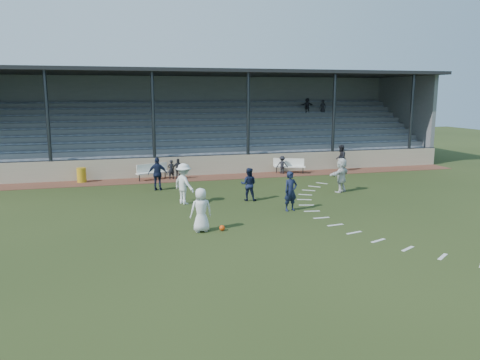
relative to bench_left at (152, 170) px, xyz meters
name	(u,v)px	position (x,y,z in m)	size (l,w,h in m)	color
ground	(256,223)	(3.25, -10.73, -0.58)	(90.00, 90.00, 0.00)	#243114
cinder_track	(206,178)	(3.25, -0.23, -0.57)	(34.00, 2.00, 0.02)	#562E22
retaining_wall	(203,166)	(3.25, 0.82, 0.02)	(34.00, 0.18, 1.20)	tan
bench_left	(152,170)	(0.00, 0.00, 0.00)	(2.00, 1.19, 0.95)	white
bench_right	(289,164)	(8.75, -0.01, 0.00)	(1.99, 1.25, 0.95)	white
trash_bin	(82,175)	(-4.04, 0.15, -0.14)	(0.53, 0.53, 0.84)	gold
football	(222,228)	(1.68, -11.44, -0.48)	(0.22, 0.22, 0.22)	#D3410C
player_white_lead	(201,210)	(0.90, -11.34, 0.25)	(0.81, 0.53, 1.67)	silver
player_navy_lead	(291,191)	(5.29, -9.23, 0.29)	(0.64, 0.42, 1.76)	#121933
player_navy_mid	(249,184)	(4.05, -6.83, 0.21)	(0.78, 0.61, 1.60)	#121933
player_white_wing	(184,184)	(0.94, -6.72, 0.37)	(1.24, 0.71, 1.92)	silver
player_navy_wing	(158,174)	(0.05, -3.22, 0.30)	(1.03, 0.43, 1.76)	#121933
player_white_back	(341,175)	(9.30, -6.17, 0.32)	(1.68, 0.53, 1.81)	silver
official	(341,158)	(12.37, -0.08, 0.30)	(0.84, 0.65, 1.73)	black
sub_left_near	(171,169)	(1.12, -0.15, 0.02)	(0.42, 0.28, 1.16)	black
sub_left_far	(178,169)	(1.54, -0.28, 0.05)	(0.72, 0.30, 1.23)	black
sub_right	(282,165)	(8.23, -0.12, 0.01)	(0.74, 0.43, 1.15)	black
grandstand	(191,134)	(3.25, 5.53, 1.62)	(34.60, 9.00, 6.61)	slate
penalty_arc	(349,216)	(7.37, -10.73, -0.58)	(3.89, 14.63, 0.01)	silver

